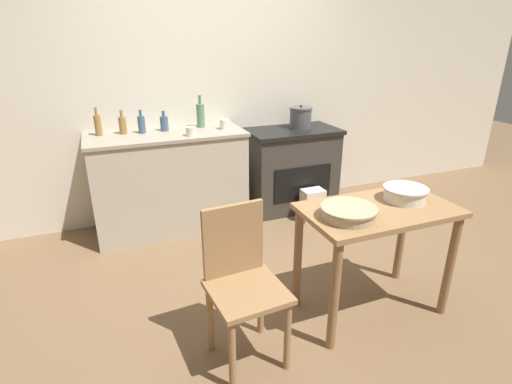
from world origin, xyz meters
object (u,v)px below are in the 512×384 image
bottle_center (123,125)px  stove (291,169)px  bottle_far_left (98,125)px  bottle_left (142,124)px  flour_sack (312,205)px  stock_pot (301,118)px  mixing_bowl_small (349,212)px  cup_mid_right (191,131)px  bottle_mid_left (164,123)px  work_table (377,228)px  chair (242,280)px  bottle_center_left (201,115)px  mixing_bowl_large (405,193)px  cup_center_right (224,124)px

bottle_center → stove: bearing=-2.6°
bottle_far_left → bottle_left: bearing=-7.9°
flour_sack → stock_pot: size_ratio=1.35×
stock_pot → mixing_bowl_small: bearing=-109.3°
flour_sack → cup_mid_right: bearing=171.9°
stock_pot → bottle_mid_left: size_ratio=1.31×
work_table → cup_mid_right: size_ratio=10.74×
mixing_bowl_small → bottle_center: 2.21m
work_table → chair: (-0.94, -0.06, -0.12)m
chair → bottle_center_left: 2.02m
work_table → mixing_bowl_small: size_ratio=2.88×
stock_pot → cup_mid_right: (-1.20, -0.24, 0.01)m
stove → mixing_bowl_large: size_ratio=3.30×
work_table → cup_mid_right: bearing=117.7°
cup_mid_right → flour_sack: bearing=-8.1°
bottle_center → stock_pot: bearing=-2.0°
chair → cup_mid_right: (0.12, 1.61, 0.49)m
flour_sack → cup_center_right: cup_center_right is taller
bottle_center → cup_center_right: size_ratio=2.34×
work_table → cup_mid_right: cup_mid_right is taller
stock_pot → mixing_bowl_large: 1.77m
mixing_bowl_large → cup_center_right: size_ratio=3.18×
stove → work_table: (-0.29, -1.78, 0.19)m
stove → bottle_mid_left: size_ratio=5.16×
chair → bottle_far_left: bearing=103.8°
flour_sack → bottle_far_left: (-1.91, 0.48, 0.87)m
flour_sack → bottle_left: (-1.54, 0.43, 0.86)m
work_table → stock_pot: size_ratio=4.05×
work_table → stock_pot: (0.38, 1.80, 0.35)m
stock_pot → bottle_center: size_ratio=1.14×
mixing_bowl_small → cup_center_right: cup_center_right is taller
bottle_center → flour_sack: bearing=-15.2°
stove → mixing_bowl_small: size_ratio=2.80×
bottle_far_left → bottle_left: 0.37m
bottle_center → cup_mid_right: (0.54, -0.30, -0.04)m
bottle_mid_left → bottle_center_left: bearing=4.6°
chair → bottle_center: bottle_center is taller
bottle_far_left → mixing_bowl_small: bearing=-56.0°
flour_sack → mixing_bowl_small: (-0.61, -1.45, 0.64)m
cup_mid_right → work_table: bearing=-62.3°
chair → mixing_bowl_large: 1.21m
mixing_bowl_large → bottle_center: 2.42m
bottle_left → bottle_mid_left: bottle_left is taller
stove → mixing_bowl_small: stove is taller
mixing_bowl_small → bottle_mid_left: 2.04m
bottle_left → stove: bearing=-1.6°
chair → bottle_mid_left: (-0.06, 1.90, 0.52)m
mixing_bowl_large → bottle_mid_left: bottle_mid_left is taller
flour_sack → bottle_center: bottle_center is taller
work_table → bottle_center: 2.34m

